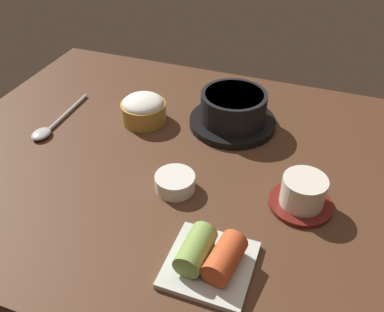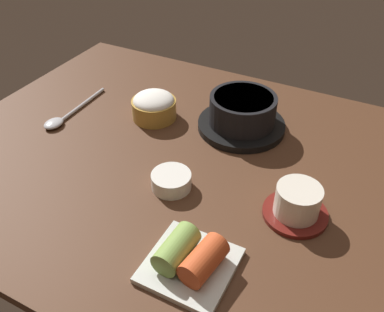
# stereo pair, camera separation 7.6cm
# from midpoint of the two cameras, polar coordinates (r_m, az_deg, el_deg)

# --- Properties ---
(dining_table) EXTENTS (1.00, 0.76, 0.02)m
(dining_table) POSITION_cam_midpoint_polar(r_m,az_deg,el_deg) (0.81, 2.09, -1.15)
(dining_table) COLOR #4C2D1C
(dining_table) RESTS_ON ground
(stone_pot) EXTENTS (0.19, 0.19, 0.08)m
(stone_pot) POSITION_cam_midpoint_polar(r_m,az_deg,el_deg) (0.88, 9.43, 5.70)
(stone_pot) COLOR black
(stone_pot) RESTS_ON dining_table
(rice_bowl) EXTENTS (0.10, 0.10, 0.06)m
(rice_bowl) POSITION_cam_midpoint_polar(r_m,az_deg,el_deg) (0.91, -2.88, 6.87)
(rice_bowl) COLOR #B78C38
(rice_bowl) RESTS_ON dining_table
(tea_cup_with_saucer) EXTENTS (0.11, 0.11, 0.06)m
(tea_cup_with_saucer) POSITION_cam_midpoint_polar(r_m,az_deg,el_deg) (0.71, 17.35, -6.38)
(tea_cup_with_saucer) COLOR maroon
(tea_cup_with_saucer) RESTS_ON dining_table
(banchan_cup_center) EXTENTS (0.07, 0.07, 0.03)m
(banchan_cup_center) POSITION_cam_midpoint_polar(r_m,az_deg,el_deg) (0.73, 0.10, -3.49)
(banchan_cup_center) COLOR white
(banchan_cup_center) RESTS_ON dining_table
(kimchi_plate) EXTENTS (0.12, 0.12, 0.05)m
(kimchi_plate) POSITION_cam_midpoint_polar(r_m,az_deg,el_deg) (0.61, 3.41, -14.13)
(kimchi_plate) COLOR silver
(kimchi_plate) RESTS_ON dining_table
(spoon) EXTENTS (0.04, 0.20, 0.01)m
(spoon) POSITION_cam_midpoint_polar(r_m,az_deg,el_deg) (0.95, -15.14, 5.12)
(spoon) COLOR #B7B7BC
(spoon) RESTS_ON dining_table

